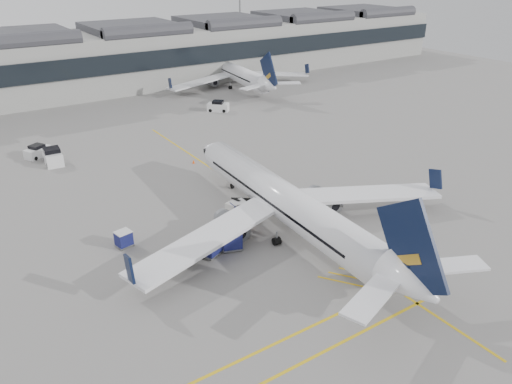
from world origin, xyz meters
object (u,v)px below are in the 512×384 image
ramp_agent_a (243,219)px  baggage_cart_a (239,208)px  belt_loader (238,208)px  ramp_agent_b (238,224)px  airliner_main (288,204)px  pushback_tug (190,251)px

ramp_agent_a → baggage_cart_a: bearing=27.5°
belt_loader → ramp_agent_a: ramp_agent_a is taller
baggage_cart_a → ramp_agent_b: bearing=-120.6°
airliner_main → pushback_tug: size_ratio=13.23×
ramp_agent_b → pushback_tug: ramp_agent_b is taller
baggage_cart_a → pushback_tug: bearing=-148.1°
airliner_main → ramp_agent_a: size_ratio=18.75×
baggage_cart_a → ramp_agent_b: size_ratio=1.02×
ramp_agent_a → pushback_tug: (-6.92, -2.08, -0.35)m
belt_loader → pushback_tug: belt_loader is taller
baggage_cart_a → pushback_tug: baggage_cart_a is taller
airliner_main → ramp_agent_a: 4.89m
ramp_agent_b → baggage_cart_a: bearing=-130.7°
ramp_agent_b → airliner_main: bearing=140.7°
ramp_agent_a → airliner_main: bearing=-81.4°
airliner_main → baggage_cart_a: airliner_main is taller
airliner_main → pushback_tug: bearing=178.1°
pushback_tug → ramp_agent_a: bearing=24.8°
airliner_main → pushback_tug: 10.58m
belt_loader → pushback_tug: 9.70m
ramp_agent_a → pushback_tug: 7.24m
airliner_main → ramp_agent_b: 5.36m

